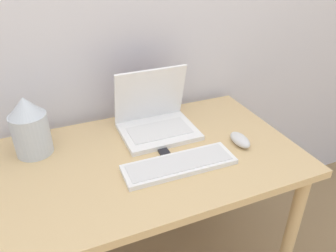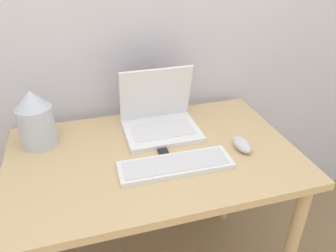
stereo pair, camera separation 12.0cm
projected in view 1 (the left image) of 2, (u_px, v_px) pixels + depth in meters
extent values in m
cube|color=tan|center=(154.00, 157.00, 1.23)|extent=(1.07, 0.67, 0.03)
cylinder|color=tan|center=(289.00, 241.00, 1.35)|extent=(0.05, 0.05, 0.71)
cylinder|color=tan|center=(35.00, 214.00, 1.48)|extent=(0.05, 0.05, 0.71)
cylinder|color=tan|center=(219.00, 165.00, 1.80)|extent=(0.05, 0.05, 0.71)
cube|color=white|center=(158.00, 131.00, 1.34)|extent=(0.30, 0.24, 0.02)
cube|color=silver|center=(159.00, 130.00, 1.33)|extent=(0.25, 0.13, 0.00)
cube|color=white|center=(150.00, 95.00, 1.35)|extent=(0.30, 0.07, 0.24)
cube|color=black|center=(149.00, 93.00, 1.36)|extent=(0.26, 0.05, 0.20)
cube|color=white|center=(179.00, 165.00, 1.15)|extent=(0.40, 0.13, 0.02)
cube|color=silver|center=(179.00, 162.00, 1.14)|extent=(0.37, 0.11, 0.00)
ellipsoid|color=silver|center=(240.00, 140.00, 1.27)|extent=(0.05, 0.11, 0.04)
cylinder|color=silver|center=(31.00, 134.00, 1.19)|extent=(0.13, 0.13, 0.16)
cone|color=silver|center=(25.00, 106.00, 1.13)|extent=(0.13, 0.13, 0.07)
cube|color=black|center=(165.00, 153.00, 1.22)|extent=(0.04, 0.06, 0.01)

